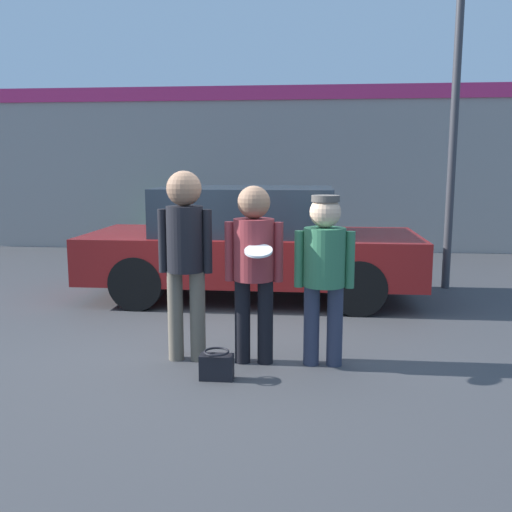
% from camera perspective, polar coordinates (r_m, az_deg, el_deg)
% --- Properties ---
extents(ground_plane, '(56.00, 56.00, 0.00)m').
position_cam_1_polar(ground_plane, '(5.96, -2.38, -9.44)').
color(ground_plane, '#3F3F42').
extents(storefront_building, '(24.00, 0.22, 3.55)m').
position_cam_1_polar(storefront_building, '(12.63, 2.04, 8.76)').
color(storefront_building, gray).
rests_on(storefront_building, ground).
extents(person_left, '(0.52, 0.35, 1.84)m').
position_cam_1_polar(person_left, '(5.48, -7.10, 0.89)').
color(person_left, '#665B4C').
rests_on(person_left, ground).
extents(person_middle_with_frisbee, '(0.55, 0.58, 1.71)m').
position_cam_1_polar(person_middle_with_frisbee, '(5.37, -0.21, -0.21)').
color(person_middle_with_frisbee, black).
rests_on(person_middle_with_frisbee, ground).
extents(person_right, '(0.56, 0.39, 1.62)m').
position_cam_1_polar(person_right, '(5.36, 6.85, -0.84)').
color(person_right, '#2D3347').
rests_on(person_right, ground).
extents(parked_car_near, '(4.64, 1.94, 1.58)m').
position_cam_1_polar(parked_car_near, '(8.12, -0.57, 1.35)').
color(parked_car_near, maroon).
rests_on(parked_car_near, ground).
extents(street_lamp, '(1.11, 0.35, 5.54)m').
position_cam_1_polar(street_lamp, '(9.31, 20.68, 17.84)').
color(street_lamp, '#38383D').
rests_on(street_lamp, ground).
extents(shrub, '(0.93, 0.93, 0.93)m').
position_cam_1_polar(shrub, '(12.42, -8.72, 2.46)').
color(shrub, '#2D6B33').
rests_on(shrub, ground).
extents(handbag, '(0.30, 0.23, 0.27)m').
position_cam_1_polar(handbag, '(5.19, -3.96, -10.88)').
color(handbag, black).
rests_on(handbag, ground).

